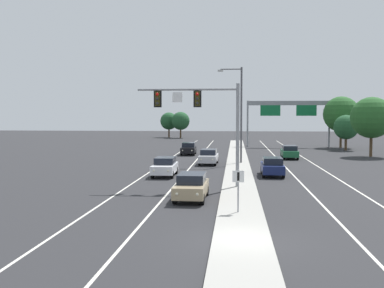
{
  "coord_description": "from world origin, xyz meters",
  "views": [
    {
      "loc": [
        -0.3,
        -18.44,
        5.14
      ],
      "look_at": [
        -3.2,
        12.37,
        3.2
      ],
      "focal_mm": 42.98,
      "sensor_mm": 36.0,
      "label": 1
    }
  ],
  "objects_px": {
    "car_oncoming_silver": "(209,157)",
    "highway_sign_gantry": "(288,109)",
    "tree_far_right_c": "(341,114)",
    "tree_far_right_b": "(372,118)",
    "street_lamp_median": "(239,109)",
    "tree_far_left_b": "(169,121)",
    "median_sign_post": "(238,184)",
    "car_receding_navy": "(272,166)",
    "car_oncoming_white": "(165,166)",
    "tree_far_left_c": "(181,121)",
    "tree_far_right_a": "(346,127)",
    "car_oncoming_tan": "(192,186)",
    "car_oncoming_black": "(189,148)",
    "car_receding_green": "(289,152)",
    "overhead_signal_mast": "(205,113)"
  },
  "relations": [
    {
      "from": "median_sign_post",
      "to": "car_oncoming_black",
      "type": "bearing_deg",
      "value": 99.86
    },
    {
      "from": "median_sign_post",
      "to": "highway_sign_gantry",
      "type": "bearing_deg",
      "value": 80.86
    },
    {
      "from": "car_receding_navy",
      "to": "car_oncoming_black",
      "type": "bearing_deg",
      "value": 114.59
    },
    {
      "from": "car_receding_green",
      "to": "tree_far_right_c",
      "type": "bearing_deg",
      "value": 62.36
    },
    {
      "from": "car_receding_green",
      "to": "car_oncoming_tan",
      "type": "bearing_deg",
      "value": -108.33
    },
    {
      "from": "tree_far_left_c",
      "to": "car_receding_green",
      "type": "bearing_deg",
      "value": -68.61
    },
    {
      "from": "car_oncoming_black",
      "to": "tree_far_left_c",
      "type": "relative_size",
      "value": 0.76
    },
    {
      "from": "highway_sign_gantry",
      "to": "tree_far_right_c",
      "type": "relative_size",
      "value": 1.64
    },
    {
      "from": "tree_far_right_c",
      "to": "tree_far_right_b",
      "type": "xyz_separation_m",
      "value": [
        0.15,
        -15.81,
        -0.46
      ]
    },
    {
      "from": "car_oncoming_white",
      "to": "car_oncoming_silver",
      "type": "height_order",
      "value": "same"
    },
    {
      "from": "car_oncoming_silver",
      "to": "tree_far_right_b",
      "type": "distance_m",
      "value": 22.73
    },
    {
      "from": "car_oncoming_white",
      "to": "tree_far_left_b",
      "type": "relative_size",
      "value": 0.77
    },
    {
      "from": "tree_far_right_a",
      "to": "tree_far_left_b",
      "type": "bearing_deg",
      "value": 130.74
    },
    {
      "from": "car_oncoming_tan",
      "to": "car_oncoming_black",
      "type": "relative_size",
      "value": 1.0
    },
    {
      "from": "car_oncoming_tan",
      "to": "tree_far_right_b",
      "type": "relative_size",
      "value": 0.61
    },
    {
      "from": "car_receding_green",
      "to": "tree_far_left_b",
      "type": "relative_size",
      "value": 0.78
    },
    {
      "from": "car_oncoming_tan",
      "to": "tree_far_right_a",
      "type": "bearing_deg",
      "value": 65.53
    },
    {
      "from": "street_lamp_median",
      "to": "overhead_signal_mast",
      "type": "bearing_deg",
      "value": -98.74
    },
    {
      "from": "overhead_signal_mast",
      "to": "median_sign_post",
      "type": "xyz_separation_m",
      "value": [
        2.28,
        -8.61,
        -3.74
      ]
    },
    {
      "from": "car_oncoming_silver",
      "to": "tree_far_left_c",
      "type": "xyz_separation_m",
      "value": [
        -9.49,
        54.7,
        3.03
      ]
    },
    {
      "from": "street_lamp_median",
      "to": "tree_far_left_c",
      "type": "height_order",
      "value": "street_lamp_median"
    },
    {
      "from": "tree_far_left_b",
      "to": "median_sign_post",
      "type": "bearing_deg",
      "value": -79.29
    },
    {
      "from": "median_sign_post",
      "to": "tree_far_right_c",
      "type": "height_order",
      "value": "tree_far_right_c"
    },
    {
      "from": "street_lamp_median",
      "to": "tree_far_right_b",
      "type": "distance_m",
      "value": 19.33
    },
    {
      "from": "car_oncoming_white",
      "to": "car_receding_navy",
      "type": "distance_m",
      "value": 9.12
    },
    {
      "from": "street_lamp_median",
      "to": "highway_sign_gantry",
      "type": "distance_m",
      "value": 27.98
    },
    {
      "from": "car_oncoming_tan",
      "to": "median_sign_post",
      "type": "bearing_deg",
      "value": -55.39
    },
    {
      "from": "car_receding_navy",
      "to": "highway_sign_gantry",
      "type": "height_order",
      "value": "highway_sign_gantry"
    },
    {
      "from": "median_sign_post",
      "to": "car_oncoming_black",
      "type": "xyz_separation_m",
      "value": [
        -6.2,
        35.71,
        -0.77
      ]
    },
    {
      "from": "car_receding_green",
      "to": "car_oncoming_silver",
      "type": "bearing_deg",
      "value": -142.21
    },
    {
      "from": "car_oncoming_silver",
      "to": "highway_sign_gantry",
      "type": "xyz_separation_m",
      "value": [
        11.25,
        27.48,
        5.34
      ]
    },
    {
      "from": "tree_far_right_a",
      "to": "car_receding_navy",
      "type": "bearing_deg",
      "value": -113.63
    },
    {
      "from": "car_receding_green",
      "to": "tree_far_left_c",
      "type": "distance_m",
      "value": 51.21
    },
    {
      "from": "highway_sign_gantry",
      "to": "tree_far_right_a",
      "type": "bearing_deg",
      "value": -39.84
    },
    {
      "from": "street_lamp_median",
      "to": "tree_far_right_a",
      "type": "distance_m",
      "value": 25.88
    },
    {
      "from": "median_sign_post",
      "to": "tree_far_left_c",
      "type": "height_order",
      "value": "tree_far_left_c"
    },
    {
      "from": "car_receding_navy",
      "to": "tree_far_left_c",
      "type": "height_order",
      "value": "tree_far_left_c"
    },
    {
      "from": "car_oncoming_white",
      "to": "tree_far_right_a",
      "type": "distance_m",
      "value": 37.85
    },
    {
      "from": "car_oncoming_tan",
      "to": "tree_far_right_c",
      "type": "height_order",
      "value": "tree_far_right_c"
    },
    {
      "from": "car_oncoming_tan",
      "to": "tree_far_right_c",
      "type": "bearing_deg",
      "value": 67.63
    },
    {
      "from": "car_receding_green",
      "to": "tree_far_left_b",
      "type": "xyz_separation_m",
      "value": [
        -21.71,
        50.51,
        2.96
      ]
    },
    {
      "from": "street_lamp_median",
      "to": "tree_far_right_c",
      "type": "bearing_deg",
      "value": 57.97
    },
    {
      "from": "car_oncoming_silver",
      "to": "street_lamp_median",
      "type": "bearing_deg",
      "value": 12.38
    },
    {
      "from": "car_oncoming_tan",
      "to": "car_receding_green",
      "type": "bearing_deg",
      "value": 71.67
    },
    {
      "from": "street_lamp_median",
      "to": "car_receding_navy",
      "type": "relative_size",
      "value": 2.23
    },
    {
      "from": "street_lamp_median",
      "to": "car_oncoming_white",
      "type": "distance_m",
      "value": 13.02
    },
    {
      "from": "median_sign_post",
      "to": "tree_far_right_a",
      "type": "xyz_separation_m",
      "value": [
        15.98,
        45.34,
        1.8
      ]
    },
    {
      "from": "overhead_signal_mast",
      "to": "car_oncoming_silver",
      "type": "relative_size",
      "value": 1.6
    },
    {
      "from": "tree_far_right_a",
      "to": "tree_far_left_c",
      "type": "xyz_separation_m",
      "value": [
        -28.39,
        33.6,
        0.47
      ]
    },
    {
      "from": "car_receding_green",
      "to": "tree_far_left_b",
      "type": "height_order",
      "value": "tree_far_left_b"
    }
  ]
}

